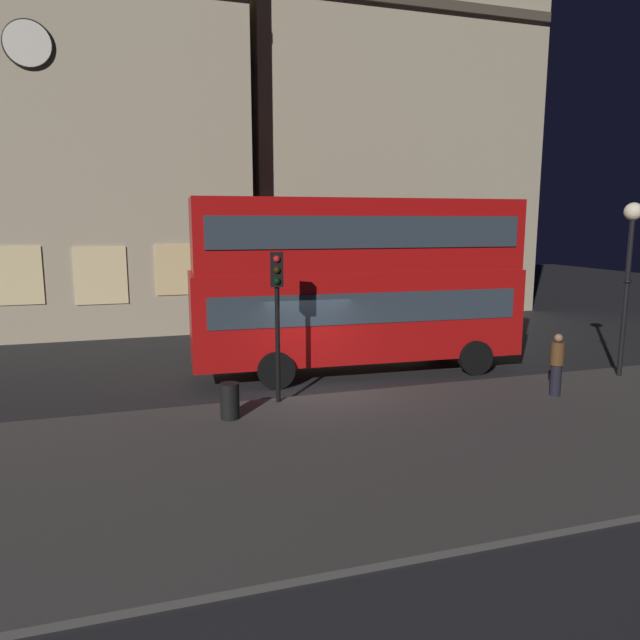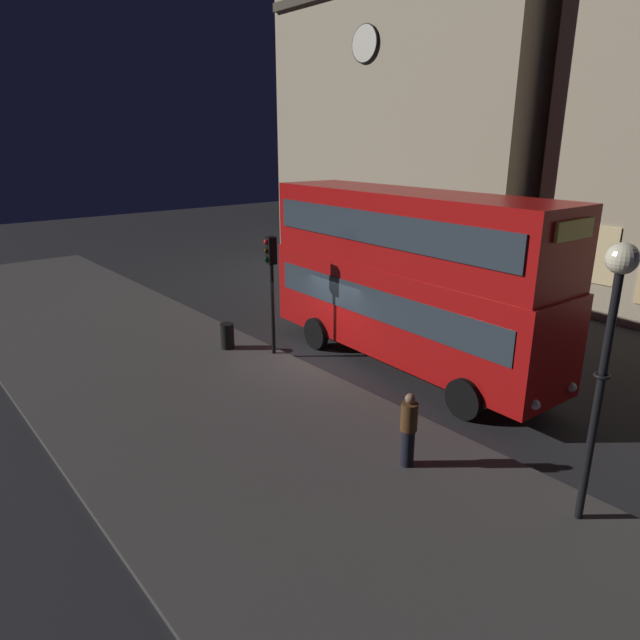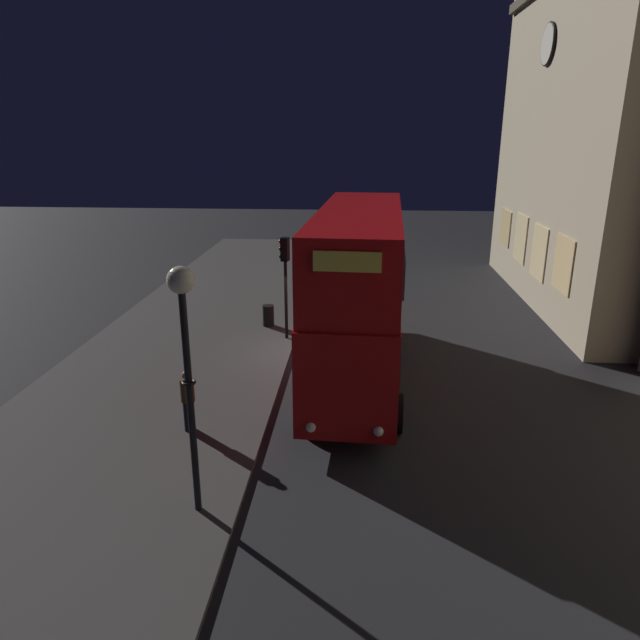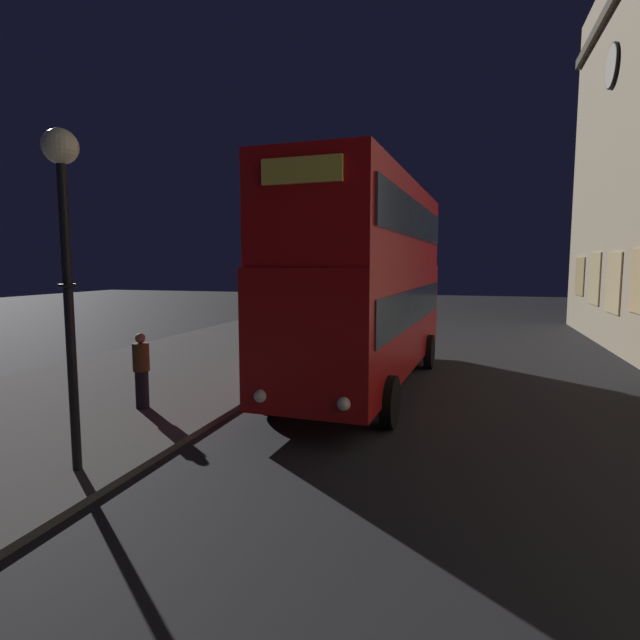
% 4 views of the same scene
% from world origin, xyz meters
% --- Properties ---
extents(ground_plane, '(80.00, 80.00, 0.00)m').
position_xyz_m(ground_plane, '(0.00, 0.00, 0.00)').
color(ground_plane, '#232326').
extents(sidewalk_slab, '(44.00, 7.66, 0.12)m').
position_xyz_m(sidewalk_slab, '(0.00, -4.37, 0.06)').
color(sidewalk_slab, '#423F3D').
rests_on(sidewalk_slab, ground).
extents(double_decker_bus, '(10.36, 3.13, 5.35)m').
position_xyz_m(double_decker_bus, '(1.92, 1.81, 3.00)').
color(double_decker_bus, '#B20F0F').
rests_on(double_decker_bus, ground).
extents(traffic_light_near_kerb, '(0.37, 0.39, 3.81)m').
position_xyz_m(traffic_light_near_kerb, '(-1.23, -0.88, 2.87)').
color(traffic_light_near_kerb, black).
rests_on(traffic_light_near_kerb, sidewalk_slab).
extents(street_lamp, '(0.51, 0.51, 5.10)m').
position_xyz_m(street_lamp, '(9.13, -1.36, 3.93)').
color(street_lamp, black).
rests_on(street_lamp, sidewalk_slab).
extents(pedestrian, '(0.36, 0.36, 1.66)m').
position_xyz_m(pedestrian, '(5.93, -2.47, 0.97)').
color(pedestrian, black).
rests_on(pedestrian, sidewalk_slab).
extents(litter_bin, '(0.45, 0.45, 0.85)m').
position_xyz_m(litter_bin, '(-2.60, -1.77, 0.54)').
color(litter_bin, black).
rests_on(litter_bin, sidewalk_slab).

